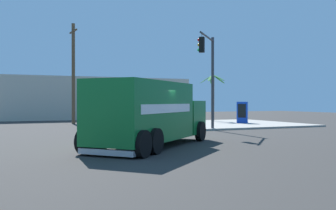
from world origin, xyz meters
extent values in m
plane|color=#33302D|center=(0.00, 0.00, 0.00)|extent=(100.00, 100.00, 0.00)
cube|color=#9E998E|center=(12.60, 12.60, 0.07)|extent=(11.01, 11.01, 0.14)
cube|color=#146B2D|center=(-0.16, -0.37, 1.60)|extent=(5.97, 5.77, 2.51)
cube|color=#146B2D|center=(2.82, 2.37, 1.20)|extent=(3.02, 3.05, 1.70)
cube|color=black|center=(3.45, 2.95, 1.54)|extent=(1.42, 1.54, 0.88)
cube|color=#B2B2B7|center=(-2.26, -2.30, 0.19)|extent=(1.71, 1.83, 0.21)
cube|color=white|center=(-0.98, 0.52, 1.73)|extent=(3.66, 3.37, 0.36)
cube|color=white|center=(0.66, -1.26, 1.73)|extent=(3.66, 3.37, 0.36)
cylinder|color=black|center=(1.94, 3.25, 0.50)|extent=(0.93, 0.88, 1.00)
cylinder|color=black|center=(3.62, 1.43, 0.50)|extent=(0.93, 0.88, 1.00)
cylinder|color=black|center=(-2.00, -0.38, 0.50)|extent=(0.93, 0.88, 1.00)
cylinder|color=black|center=(-0.32, -2.20, 0.50)|extent=(0.93, 0.88, 1.00)
cylinder|color=black|center=(-2.77, -1.09, 0.50)|extent=(0.93, 0.88, 1.00)
cylinder|color=black|center=(-1.09, -2.91, 0.50)|extent=(0.93, 0.88, 1.00)
cylinder|color=#38383D|center=(7.91, 7.49, 3.32)|extent=(0.20, 0.20, 6.35)
cylinder|color=#38383D|center=(6.69, 6.15, 6.24)|extent=(2.52, 2.76, 0.12)
cylinder|color=#38383D|center=(5.71, 5.07, 6.12)|extent=(0.03, 0.03, 0.25)
cube|color=black|center=(5.71, 5.07, 5.52)|extent=(0.42, 0.42, 0.95)
sphere|color=red|center=(5.58, 5.19, 5.83)|extent=(0.20, 0.20, 0.20)
sphere|color=#EFA314|center=(5.58, 5.19, 5.52)|extent=(0.20, 0.20, 0.20)
sphere|color=#19CC4C|center=(5.58, 5.19, 5.21)|extent=(0.20, 0.20, 0.20)
cube|color=#0F38B2|center=(13.71, 12.24, 1.06)|extent=(1.17, 1.16, 1.85)
cube|color=black|center=(13.46, 11.94, 1.21)|extent=(0.53, 0.46, 1.18)
cylinder|color=#7A6647|center=(13.18, 16.34, 2.31)|extent=(0.26, 0.26, 4.34)
ellipsoid|color=#2D7533|center=(13.81, 16.31, 4.18)|extent=(1.33, 0.42, 0.88)
ellipsoid|color=#2D7533|center=(13.43, 16.92, 4.17)|extent=(0.86, 1.34, 0.90)
ellipsoid|color=#2D7533|center=(12.63, 16.67, 4.17)|extent=(1.31, 0.99, 0.89)
ellipsoid|color=#2D7533|center=(12.67, 15.89, 4.25)|extent=(1.28, 1.19, 0.74)
ellipsoid|color=#2D7533|center=(13.43, 15.71, 4.27)|extent=(0.86, 1.44, 0.70)
cylinder|color=brown|center=(0.42, 19.28, 4.51)|extent=(0.30, 0.30, 9.02)
cube|color=brown|center=(0.42, 19.28, 8.32)|extent=(0.31, 2.20, 0.12)
cube|color=beige|center=(4.76, 29.12, 2.38)|extent=(21.60, 6.00, 4.76)
camera|label=1|loc=(-5.81, -15.77, 2.02)|focal=41.13mm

